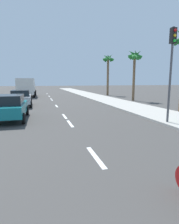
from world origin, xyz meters
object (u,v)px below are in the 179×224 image
(palm_tree_distant, at_px, (108,63))
(parked_car_teal, at_px, (10,107))
(palm_tree_far, at_px, (135,59))
(parked_car_silver, at_px, (21,98))
(delivery_truck, at_px, (26,87))
(traffic_signal, at_px, (172,58))

(palm_tree_distant, bearing_deg, parked_car_teal, -126.61)
(palm_tree_distant, bearing_deg, palm_tree_far, -90.59)
(parked_car_silver, distance_m, delivery_truck, 11.44)
(parked_car_silver, relative_size, palm_tree_far, 0.67)
(parked_car_teal, xyz_separation_m, delivery_truck, (0.07, 18.04, 0.66))
(palm_tree_far, bearing_deg, palm_tree_distant, 89.41)
(parked_car_teal, bearing_deg, parked_car_silver, 89.99)
(delivery_truck, xyz_separation_m, palm_tree_distant, (13.14, -0.27, 3.88))
(parked_car_silver, distance_m, palm_tree_far, 13.77)
(parked_car_silver, relative_size, delivery_truck, 0.67)
(palm_tree_far, height_order, traffic_signal, palm_tree_far)
(parked_car_teal, distance_m, palm_tree_distant, 22.60)
(palm_tree_distant, distance_m, traffic_signal, 21.97)
(parked_car_teal, height_order, parked_car_silver, same)
(palm_tree_far, relative_size, palm_tree_distant, 0.90)
(traffic_signal, bearing_deg, palm_tree_distant, 78.09)
(palm_tree_far, bearing_deg, delivery_truck, 144.14)
(parked_car_silver, xyz_separation_m, delivery_truck, (-0.08, 11.42, 0.67))
(parked_car_silver, distance_m, palm_tree_distant, 17.76)
(palm_tree_far, xyz_separation_m, traffic_signal, (-4.43, -12.27, -1.42))
(parked_car_silver, xyz_separation_m, palm_tree_far, (12.97, 1.99, 4.19))
(parked_car_silver, xyz_separation_m, traffic_signal, (8.54, -10.28, 2.77))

